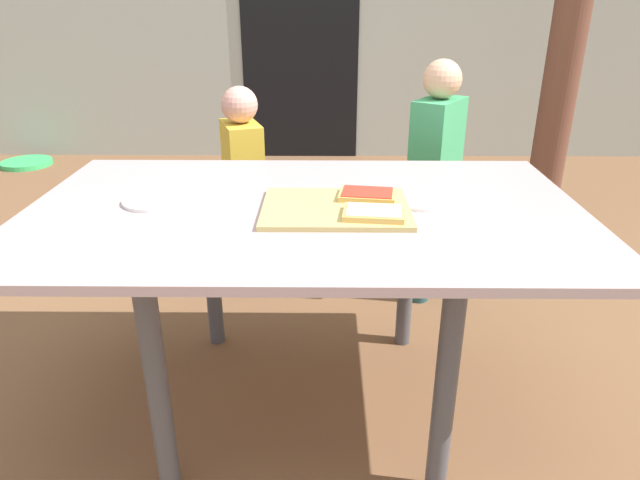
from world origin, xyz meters
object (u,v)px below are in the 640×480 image
object	(u,v)px
cutting_board	(336,208)
pizza_slice_far_right	(367,195)
plate_white_left	(156,200)
child_left	(244,180)
dining_table	(305,231)
child_right	(435,170)
plate_white_right	(419,199)
pizza_slice_near_right	(374,213)
garden_hose_coil	(27,163)

from	to	relation	value
cutting_board	pizza_slice_far_right	distance (m)	0.12
plate_white_left	child_left	xyz separation A→B (m)	(0.13, 0.80, -0.19)
pizza_slice_far_right	child_left	xyz separation A→B (m)	(-0.47, 0.80, -0.21)
dining_table	child_right	bearing A→B (deg)	56.00
plate_white_left	child_right	world-z (taller)	child_right
pizza_slice_far_right	plate_white_right	xyz separation A→B (m)	(0.15, 0.01, -0.02)
pizza_slice_far_right	pizza_slice_near_right	size ratio (longest dim) A/B	1.02
plate_white_left	garden_hose_coil	world-z (taller)	plate_white_left
dining_table	pizza_slice_far_right	world-z (taller)	pizza_slice_far_right
plate_white_right	plate_white_left	bearing A→B (deg)	-178.93
pizza_slice_near_right	plate_white_left	world-z (taller)	pizza_slice_near_right
child_right	garden_hose_coil	distance (m)	3.49
plate_white_right	pizza_slice_far_right	bearing A→B (deg)	-175.85
plate_white_right	garden_hose_coil	world-z (taller)	plate_white_right
pizza_slice_near_right	child_right	bearing A→B (deg)	69.49
child_left	pizza_slice_far_right	bearing A→B (deg)	-59.34
pizza_slice_near_right	child_left	size ratio (longest dim) A/B	0.19
pizza_slice_near_right	plate_white_right	bearing A→B (deg)	47.57
plate_white_right	garden_hose_coil	distance (m)	3.84
dining_table	cutting_board	distance (m)	0.13
cutting_board	plate_white_right	xyz separation A→B (m)	(0.24, 0.08, -0.00)
dining_table	plate_white_left	size ratio (longest dim) A/B	8.21
cutting_board	garden_hose_coil	bearing A→B (deg)	130.14
child_right	cutting_board	bearing A→B (deg)	-118.17
pizza_slice_far_right	pizza_slice_near_right	world-z (taller)	same
plate_white_left	child_left	bearing A→B (deg)	80.46
dining_table	plate_white_right	xyz separation A→B (m)	(0.33, 0.05, 0.08)
plate_white_right	child_left	bearing A→B (deg)	128.44
plate_white_right	garden_hose_coil	xyz separation A→B (m)	(-2.61, 2.73, -0.67)
child_right	garden_hose_coil	world-z (taller)	child_right
pizza_slice_near_right	plate_white_left	bearing A→B (deg)	166.79
plate_white_left	plate_white_right	bearing A→B (deg)	1.07
dining_table	garden_hose_coil	xyz separation A→B (m)	(-2.28, 2.78, -0.59)
dining_table	child_right	distance (m)	0.91
child_left	plate_white_right	bearing A→B (deg)	-51.56
pizza_slice_far_right	child_right	world-z (taller)	child_right
pizza_slice_far_right	pizza_slice_near_right	distance (m)	0.15
plate_white_left	child_left	world-z (taller)	child_left
pizza_slice_far_right	plate_white_left	world-z (taller)	pizza_slice_far_right
child_right	garden_hose_coil	size ratio (longest dim) A/B	2.67
pizza_slice_near_right	child_right	world-z (taller)	child_right
plate_white_left	garden_hose_coil	distance (m)	3.38
cutting_board	child_right	distance (m)	0.90
cutting_board	dining_table	bearing A→B (deg)	159.46
plate_white_left	child_left	distance (m)	0.83
pizza_slice_far_right	plate_white_left	xyz separation A→B (m)	(-0.61, -0.00, -0.02)
dining_table	child_right	xyz separation A→B (m)	(0.51, 0.75, -0.04)
dining_table	pizza_slice_near_right	distance (m)	0.24
pizza_slice_far_right	child_left	size ratio (longest dim) A/B	0.19
child_left	garden_hose_coil	world-z (taller)	child_left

